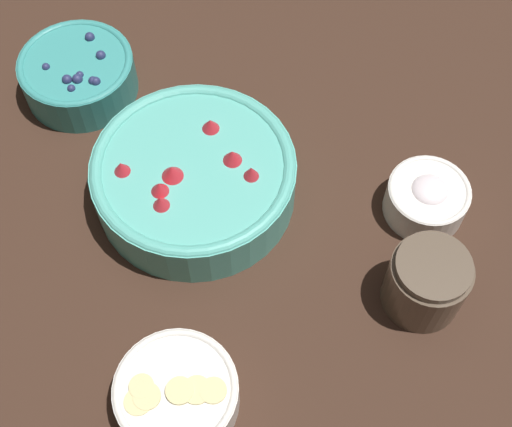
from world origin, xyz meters
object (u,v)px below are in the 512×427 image
bowl_strawberries (194,176)px  jar_chocolate (426,283)px  bowl_bananas (177,393)px  bowl_cream (427,197)px  bowl_blueberries (78,73)px

bowl_strawberries → jar_chocolate: 0.32m
bowl_bananas → bowl_cream: (0.25, 0.32, 0.00)m
bowl_strawberries → jar_chocolate: (0.31, -0.09, -0.00)m
bowl_bananas → jar_chocolate: bearing=35.6°
jar_chocolate → bowl_cream: bearing=93.1°
bowl_blueberries → bowl_bananas: (0.26, -0.42, -0.01)m
bowl_blueberries → bowl_bananas: bowl_blueberries is taller
bowl_bananas → jar_chocolate: 0.32m
bowl_strawberries → bowl_blueberries: (-0.21, 0.14, -0.01)m
bowl_cream → jar_chocolate: (0.01, -0.13, 0.01)m
bowl_blueberries → bowl_cream: size_ratio=1.54×
bowl_bananas → bowl_cream: size_ratio=1.31×
bowl_bananas → bowl_cream: bearing=51.3°
jar_chocolate → bowl_strawberries: bearing=163.4°
bowl_strawberries → jar_chocolate: size_ratio=2.74×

